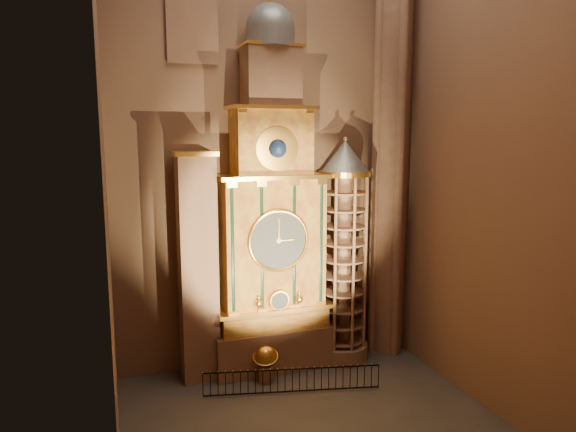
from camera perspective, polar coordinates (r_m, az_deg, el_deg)
name	(u,v)px	position (r m, az deg, el deg)	size (l,w,h in m)	color
floor	(311,420)	(21.30, 2.58, -21.74)	(14.00, 14.00, 0.00)	#383330
wall_back	(264,132)	(23.97, -2.63, 9.28)	(22.00, 22.00, 0.00)	#825F46
wall_left	(102,131)	(16.97, -19.95, 8.86)	(22.00, 22.00, 0.00)	#825F46
wall_right	(477,132)	(21.91, 20.27, 8.76)	(22.00, 22.00, 0.00)	#825F46
astronomical_clock	(272,228)	(23.36, -1.82, -1.37)	(5.60, 2.41, 16.70)	#8C634C
portrait_tower	(198,267)	(22.95, -9.98, -5.60)	(1.80, 1.60, 10.20)	#8C634C
stair_turret	(343,254)	(24.67, 6.18, -4.20)	(2.50, 2.50, 10.80)	#8C634C
gothic_pier	(392,132)	(25.50, 11.46, 9.10)	(2.04, 2.04, 22.00)	#8C634C
stained_glass_window	(192,0)	(23.84, -10.67, 22.49)	(2.20, 0.14, 5.20)	navy
celestial_globe	(265,360)	(23.62, -2.53, -15.73)	(1.44, 1.40, 1.67)	#8C634C
iron_railing	(292,381)	(22.84, 0.49, -17.82)	(7.33, 1.74, 1.05)	black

